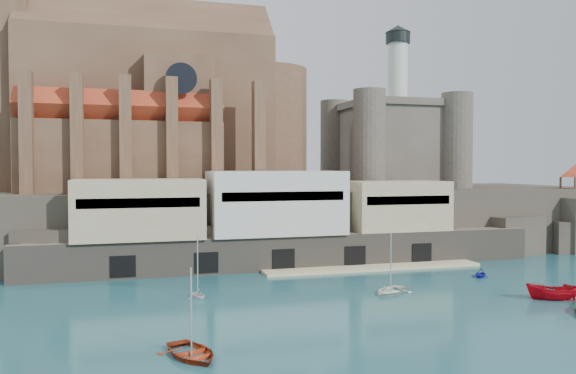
% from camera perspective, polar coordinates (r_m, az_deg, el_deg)
% --- Properties ---
extents(ground, '(300.00, 300.00, 0.00)m').
position_cam_1_polar(ground, '(59.65, 14.18, -11.13)').
color(ground, '#1A4E56').
rests_on(ground, ground).
extents(promontory, '(100.00, 36.00, 10.00)m').
position_cam_1_polar(promontory, '(94.59, 2.08, -3.20)').
color(promontory, '#2A2520').
rests_on(promontory, ground).
extents(quay, '(70.00, 12.00, 13.05)m').
position_cam_1_polar(quay, '(76.12, -1.32, -3.60)').
color(quay, '#675E52').
rests_on(quay, ground).
extents(church, '(47.00, 25.93, 30.51)m').
position_cam_1_polar(church, '(92.66, -12.75, 7.30)').
color(church, '#513725').
rests_on(church, promontory).
extents(castle_keep, '(21.20, 21.20, 29.30)m').
position_cam_1_polar(castle_keep, '(102.04, 10.55, 4.68)').
color(castle_keep, '#474038').
rests_on(castle_keep, promontory).
extents(rock_outcrop, '(14.50, 10.50, 8.70)m').
position_cam_1_polar(rock_outcrop, '(104.61, 27.19, -3.42)').
color(rock_outcrop, '#2A2520').
rests_on(rock_outcrop, ground).
extents(pavilion, '(6.40, 6.40, 5.40)m').
position_cam_1_polar(pavilion, '(104.30, 27.20, 1.36)').
color(pavilion, '#513725').
rests_on(pavilion, rock_outcrop).
extents(boat_0, '(4.30, 2.38, 5.78)m').
position_cam_1_polar(boat_0, '(42.29, -9.78, -16.63)').
color(boat_0, '#982C10').
rests_on(boat_0, ground).
extents(boat_4, '(2.64, 2.20, 2.63)m').
position_cam_1_polar(boat_4, '(59.84, -9.15, -11.05)').
color(boat_4, silver).
rests_on(boat_4, ground).
extents(boat_5, '(2.60, 2.57, 5.18)m').
position_cam_1_polar(boat_5, '(64.13, 25.25, -10.33)').
color(boat_5, '#AD0612').
rests_on(boat_5, ground).
extents(boat_6, '(3.12, 3.64, 5.24)m').
position_cam_1_polar(boat_6, '(62.31, 10.38, -10.53)').
color(boat_6, white).
rests_on(boat_6, ground).
extents(boat_7, '(2.65, 2.75, 2.75)m').
position_cam_1_polar(boat_7, '(73.82, 18.97, -8.64)').
color(boat_7, '#141797').
rests_on(boat_7, ground).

